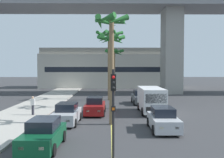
{
  "coord_description": "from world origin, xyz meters",
  "views": [
    {
      "loc": [
        -0.18,
        -3.67,
        4.3
      ],
      "look_at": [
        0.0,
        14.0,
        3.5
      ],
      "focal_mm": 42.46,
      "sensor_mm": 36.0,
      "label": 1
    }
  ],
  "objects": [
    {
      "name": "palm_tree_mid_median",
      "position": [
        0.59,
        37.39,
        5.77
      ],
      "size": [
        3.02,
        3.16,
        7.13
      ],
      "color": "brown",
      "rests_on": "ground"
    },
    {
      "name": "car_queue_fifth",
      "position": [
        -3.67,
        10.2,
        0.72
      ],
      "size": [
        1.9,
        4.14,
        1.56
      ],
      "color": "#0C4728",
      "rests_on": "ground"
    },
    {
      "name": "palm_tree_farthest_median",
      "position": [
        -0.15,
        30.59,
        7.1
      ],
      "size": [
        3.64,
        3.66,
        9.01
      ],
      "color": "brown",
      "rests_on": "ground"
    },
    {
      "name": "pedestrian_near_crosswalk",
      "position": [
        -6.81,
        19.2,
        1.0
      ],
      "size": [
        0.34,
        0.22,
        1.62
      ],
      "color": "#2D2D38",
      "rests_on": "sidewalk_left"
    },
    {
      "name": "palm_tree_near_median",
      "position": [
        -0.02,
        15.99,
        6.53
      ],
      "size": [
        2.66,
        2.8,
        8.21
      ],
      "color": "brown",
      "rests_on": "ground"
    },
    {
      "name": "pier_building_backdrop",
      "position": [
        0.0,
        52.35,
        4.0
      ],
      "size": [
        28.59,
        8.04,
        8.12
      ],
      "color": "beige",
      "rests_on": "ground"
    },
    {
      "name": "car_queue_third",
      "position": [
        -1.48,
        20.26,
        0.72
      ],
      "size": [
        1.89,
        4.13,
        1.56
      ],
      "color": "maroon",
      "rests_on": "ground"
    },
    {
      "name": "bridge_overpass",
      "position": [
        0.9,
        39.45,
        14.24
      ],
      "size": [
        80.44,
        8.0,
        17.8
      ],
      "color": "gray",
      "rests_on": "ground"
    },
    {
      "name": "lane_stripe_center",
      "position": [
        0.0,
        24.0,
        0.0
      ],
      "size": [
        0.14,
        56.0,
        0.01
      ],
      "primitive_type": "cube",
      "color": "#DBCC4C",
      "rests_on": "ground"
    },
    {
      "name": "palm_tree_far_median",
      "position": [
        -0.0,
        23.57,
        6.44
      ],
      "size": [
        2.96,
        2.94,
        7.7
      ],
      "color": "brown",
      "rests_on": "ground"
    },
    {
      "name": "delivery_van",
      "position": [
        3.73,
        20.91,
        1.29
      ],
      "size": [
        2.18,
        5.26,
        2.36
      ],
      "color": "white",
      "rests_on": "ground"
    },
    {
      "name": "car_queue_second",
      "position": [
        3.45,
        27.14,
        0.72
      ],
      "size": [
        1.91,
        4.14,
        1.56
      ],
      "color": "#4C5156",
      "rests_on": "ground"
    },
    {
      "name": "traffic_light_median_near",
      "position": [
        -0.0,
        8.38,
        2.71
      ],
      "size": [
        0.24,
        0.37,
        4.2
      ],
      "color": "black",
      "rests_on": "ground"
    },
    {
      "name": "car_queue_fourth",
      "position": [
        -3.41,
        16.31,
        0.72
      ],
      "size": [
        1.93,
        4.15,
        1.56
      ],
      "color": "#B7BABF",
      "rests_on": "ground"
    },
    {
      "name": "car_queue_front",
      "position": [
        3.47,
        14.11,
        0.72
      ],
      "size": [
        1.89,
        4.13,
        1.56
      ],
      "color": "#B7BABF",
      "rests_on": "ground"
    },
    {
      "name": "sidewalk_left",
      "position": [
        -8.0,
        16.0,
        0.07
      ],
      "size": [
        4.8,
        80.0,
        0.15
      ],
      "primitive_type": "cube",
      "color": "#ADA89E",
      "rests_on": "ground"
    }
  ]
}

